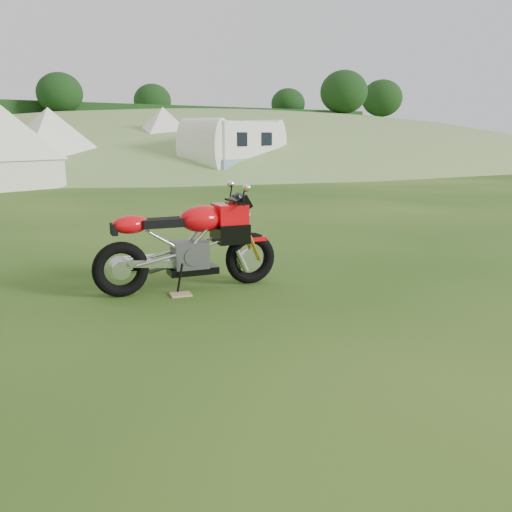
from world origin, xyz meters
TOP-DOWN VIEW (x-y plane):
  - ground at (0.00, 0.00)m, footprint 120.00×120.00m
  - hillside at (24.00, 40.00)m, footprint 80.00×64.00m
  - hedgerow at (24.00, 40.00)m, footprint 36.00×1.20m
  - sport_motorcycle at (0.15, 2.01)m, footprint 2.27×1.04m
  - plywood_board at (-0.06, 1.83)m, footprint 0.29×0.26m
  - tent_mid at (4.19, 21.26)m, footprint 3.79×3.79m
  - tent_right at (9.90, 21.88)m, footprint 3.79×3.79m
  - caravan at (10.98, 17.18)m, footprint 5.84×4.03m

SIDE VIEW (x-z plane):
  - ground at x=0.00m, z-range 0.00..0.00m
  - hillside at x=24.00m, z-range -4.00..4.00m
  - hedgerow at x=24.00m, z-range -4.30..4.30m
  - plywood_board at x=-0.06m, z-range 0.00..0.02m
  - sport_motorcycle at x=0.15m, z-range 0.00..1.32m
  - caravan at x=10.98m, z-range 0.00..2.50m
  - tent_mid at x=4.19m, z-range 0.00..2.86m
  - tent_right at x=9.90m, z-range 0.00..2.97m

